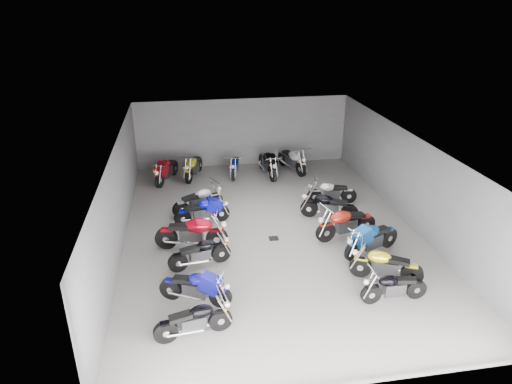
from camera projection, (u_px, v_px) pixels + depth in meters
The scene contains 23 objects.
ground at pixel (271, 232), 15.94m from camera, with size 14.00×14.00×0.00m, color gray.
wall_back at pixel (243, 132), 21.63m from camera, with size 10.00×0.10×3.20m, color slate.
wall_left at pixel (118, 200), 14.55m from camera, with size 0.10×14.00×3.20m, color slate.
wall_right at pixel (411, 180), 16.05m from camera, with size 0.10×14.00×3.20m, color slate.
ceiling at pixel (272, 143), 14.66m from camera, with size 10.00×14.00×0.04m, color black.
drain_grate at pixel (274, 238), 15.49m from camera, with size 0.32×0.32×0.01m, color black.
motorcycle_left_a at pixel (194, 320), 10.91m from camera, with size 1.92×0.50×0.85m.
motorcycle_left_b at pixel (196, 287), 12.08m from camera, with size 1.92×0.96×0.90m.
motorcycle_left_c at pixel (201, 253), 13.74m from camera, with size 1.93×0.61×0.86m.
motorcycle_left_d at pixel (192, 233), 14.67m from camera, with size 2.37×0.63×1.05m.
motorcycle_left_e at pixel (203, 211), 16.32m from camera, with size 2.02×0.49×0.89m.
motorcycle_left_f at pixel (199, 200), 17.17m from camera, with size 1.95×0.93×0.90m.
motorcycle_right_a at pixel (393, 287), 12.18m from camera, with size 1.87×0.37×0.82m.
motorcycle_right_b at pixel (385, 265), 13.06m from camera, with size 1.95×1.00×0.92m.
motorcycle_right_c at pixel (371, 239), 14.38m from camera, with size 2.10×1.05×0.98m.
motorcycle_right_d at pixel (346, 223), 15.35m from camera, with size 2.25×0.69×1.00m.
motorcycle_right_e at pixel (329, 206), 16.66m from camera, with size 1.99×1.02×0.94m.
motorcycle_right_f at pixel (331, 192), 17.93m from camera, with size 1.98×0.45×0.87m.
motorcycle_back_a at pixel (166, 170), 20.01m from camera, with size 1.00×2.09×0.97m.
motorcycle_back_b at pixel (193, 167), 20.43m from camera, with size 0.86×2.11×0.96m.
motorcycle_back_c at pixel (235, 166), 20.69m from camera, with size 0.58×1.94×0.86m.
motorcycle_back_d at pixel (268, 163), 20.68m from camera, with size 0.53×2.37×1.04m.
motorcycle_back_e at pixel (292, 160), 21.18m from camera, with size 0.85×2.26×1.02m.
Camera 1 is at (-2.81, -13.79, 7.64)m, focal length 32.00 mm.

